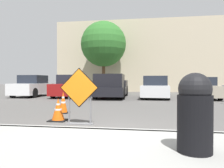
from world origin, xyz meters
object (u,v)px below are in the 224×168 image
at_px(parked_car_second, 72,87).
at_px(bollard_nearest, 188,94).
at_px(parked_car_nearest, 33,87).
at_px(parked_car_fourth, 201,88).
at_px(trash_bin, 195,112).
at_px(road_closed_sign, 79,93).
at_px(parked_car_third, 155,88).
at_px(pickup_truck, 111,87).
at_px(traffic_cone_second, 63,103).
at_px(traffic_cone_nearest, 58,110).

distance_m(parked_car_second, bollard_nearest, 8.41).
xyz_separation_m(parked_car_nearest, bollard_nearest, (10.56, -3.64, -0.22)).
relative_size(parked_car_fourth, bollard_nearest, 4.91).
bearing_deg(trash_bin, bollard_nearest, 80.25).
distance_m(road_closed_sign, parked_car_second, 10.29).
relative_size(parked_car_second, parked_car_third, 1.06).
relative_size(road_closed_sign, parked_car_nearest, 0.39).
bearing_deg(pickup_truck, road_closed_sign, 91.86).
distance_m(traffic_cone_second, bollard_nearest, 6.54).
height_order(pickup_truck, parked_car_fourth, pickup_truck).
bearing_deg(parked_car_third, bollard_nearest, 116.54).
distance_m(traffic_cone_second, pickup_truck, 7.36).
relative_size(traffic_cone_nearest, traffic_cone_second, 0.85).
bearing_deg(bollard_nearest, traffic_cone_second, -142.08).
bearing_deg(pickup_truck, parked_car_third, -178.25).
xyz_separation_m(traffic_cone_second, parked_car_second, (-2.38, 7.73, 0.35)).
bearing_deg(pickup_truck, traffic_cone_nearest, 86.97).
distance_m(traffic_cone_nearest, bollard_nearest, 7.26).
bearing_deg(bollard_nearest, parked_car_nearest, 161.01).
bearing_deg(parked_car_second, pickup_truck, 170.57).
bearing_deg(parked_car_third, parked_car_second, 1.27).
height_order(traffic_cone_second, parked_car_third, parked_car_third).
distance_m(traffic_cone_second, trash_bin, 5.70).
distance_m(parked_car_nearest, parked_car_fourth, 12.11).
xyz_separation_m(pickup_truck, parked_car_third, (3.02, 0.18, -0.05)).
bearing_deg(parked_car_fourth, pickup_truck, 7.98).
bearing_deg(traffic_cone_nearest, traffic_cone_second, 106.08).
xyz_separation_m(traffic_cone_nearest, parked_car_fourth, (6.26, 9.39, 0.34)).
bearing_deg(parked_car_third, parked_car_nearest, 2.50).
relative_size(trash_bin, bollard_nearest, 1.21).
relative_size(pickup_truck, bollard_nearest, 5.71).
distance_m(road_closed_sign, parked_car_fourth, 11.23).
xyz_separation_m(parked_car_nearest, parked_car_third, (9.08, -0.15, -0.05)).
relative_size(parked_car_third, parked_car_fourth, 0.88).
relative_size(traffic_cone_nearest, parked_car_nearest, 0.17).
bearing_deg(pickup_truck, parked_car_fourth, -176.23).
bearing_deg(traffic_cone_nearest, parked_car_fourth, 56.31).
distance_m(traffic_cone_nearest, parked_car_nearest, 10.86).
relative_size(road_closed_sign, bollard_nearest, 1.60).
height_order(parked_car_second, parked_car_third, parked_car_second).
xyz_separation_m(parked_car_second, parked_car_fourth, (9.08, 0.16, -0.07)).
relative_size(parked_car_second, trash_bin, 3.78).
bearing_deg(parked_car_third, traffic_cone_nearest, 73.67).
distance_m(road_closed_sign, pickup_truck, 9.25).
xyz_separation_m(road_closed_sign, pickup_truck, (-0.56, 9.23, -0.13)).
xyz_separation_m(traffic_cone_nearest, parked_car_second, (-2.82, 9.23, 0.41)).
distance_m(parked_car_fourth, bollard_nearest, 4.17).
distance_m(road_closed_sign, traffic_cone_nearest, 1.03).
relative_size(traffic_cone_second, trash_bin, 0.67).
distance_m(parked_car_fourth, trash_bin, 12.54).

